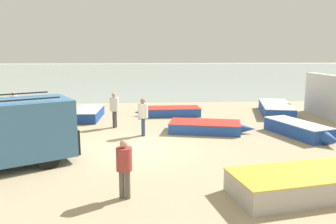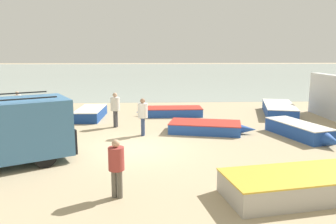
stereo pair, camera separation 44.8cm
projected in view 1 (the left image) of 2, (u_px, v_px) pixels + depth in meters
ground_plane at (137, 149)px, 13.11m from camera, size 200.00×200.00×0.00m
sea_water at (142, 72)px, 64.11m from camera, size 120.00×80.00×0.01m
fishing_rowboat_0 at (171, 111)px, 19.89m from camera, size 3.98×1.60×0.50m
fishing_rowboat_1 at (300, 130)px, 14.96m from camera, size 2.14×4.08×0.63m
fishing_rowboat_2 at (317, 182)px, 8.94m from camera, size 5.55×2.46×0.65m
fishing_rowboat_3 at (207, 127)px, 15.80m from camera, size 4.21×2.40×0.50m
fishing_rowboat_4 at (275, 108)px, 20.55m from camera, size 2.80×5.58×0.65m
fishing_rowboat_5 at (89, 113)px, 19.08m from camera, size 1.47×3.98×0.59m
fisherman_0 at (143, 114)px, 14.98m from camera, size 0.46×0.46×1.73m
fisherman_1 at (114, 107)px, 16.61m from camera, size 0.47×0.47×1.78m
fisherman_2 at (124, 164)px, 8.52m from camera, size 0.42×0.42×1.60m
fisherman_3 at (14, 103)px, 18.57m from camera, size 0.42×0.42×1.59m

